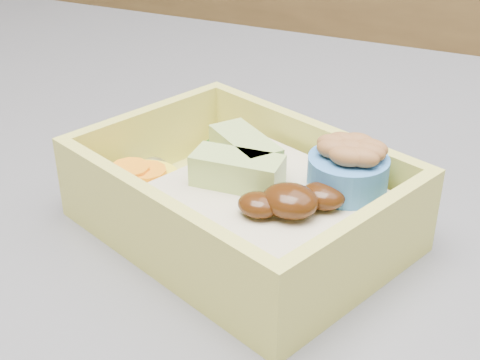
% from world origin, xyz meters
% --- Properties ---
extents(bento_box, '(0.21, 0.18, 0.06)m').
position_xyz_m(bento_box, '(0.18, -0.06, 0.94)').
color(bento_box, '#D0CD56').
rests_on(bento_box, island).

